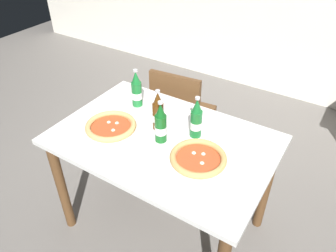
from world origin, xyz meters
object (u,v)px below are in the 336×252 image
Objects in this scene: pizza_margherita_near at (198,159)px; beer_bottle_left at (196,120)px; paper_cup at (151,101)px; chair_behind_table at (180,113)px; beer_bottle_extra at (160,125)px; beer_bottle_right at (137,91)px; pizza_marinara_far at (111,127)px; napkin_with_cutlery at (227,134)px; dining_table_main at (163,153)px; beer_bottle_center at (158,113)px.

beer_bottle_left reaches higher than pizza_margherita_near.
beer_bottle_left reaches higher than paper_cup.
chair_behind_table is 3.44× the size of beer_bottle_extra.
beer_bottle_right reaches higher than chair_behind_table.
beer_bottle_extra reaches higher than chair_behind_table.
beer_bottle_left is at bearing 44.57° from beer_bottle_extra.
pizza_marinara_far is 1.61× the size of napkin_with_cutlery.
beer_bottle_right is 0.39m from beer_bottle_extra.
pizza_margherita_near is at bearing -58.14° from beer_bottle_left.
chair_behind_table reaches higher than paper_cup.
beer_bottle_right is at bearing 148.54° from dining_table_main.
pizza_marinara_far is 1.27× the size of beer_bottle_left.
beer_bottle_extra is at bearing -93.39° from dining_table_main.
beer_bottle_left is at bearing 121.86° from pizza_margherita_near.
beer_bottle_right is (-0.46, 0.08, 0.00)m from beer_bottle_left.
beer_bottle_extra reaches higher than dining_table_main.
beer_bottle_left and beer_bottle_extra have the same top height.
beer_bottle_center is (-0.21, -0.05, 0.00)m from beer_bottle_left.
beer_bottle_extra is 1.27× the size of napkin_with_cutlery.
beer_bottle_center is 2.60× the size of paper_cup.
beer_bottle_left is 1.00× the size of beer_bottle_center.
napkin_with_cutlery is at bearing 0.45° from paper_cup.
beer_bottle_right is at bearing 151.77° from beer_bottle_center.
beer_bottle_left reaches higher than dining_table_main.
beer_bottle_extra is at bearing -34.38° from beer_bottle_right.
chair_behind_table is at bearing 143.21° from napkin_with_cutlery.
beer_bottle_left is at bearing 122.10° from chair_behind_table.
beer_bottle_left reaches higher than napkin_with_cutlery.
pizza_margherita_near reaches higher than dining_table_main.
chair_behind_table reaches higher than pizza_marinara_far.
pizza_marinara_far is 1.27× the size of beer_bottle_right.
paper_cup is (-0.37, 0.10, -0.06)m from beer_bottle_left.
dining_table_main is at bearing 18.07° from pizza_marinara_far.
paper_cup is (0.01, -0.40, 0.32)m from chair_behind_table.
chair_behind_table is 0.68m from beer_bottle_center.
paper_cup is at bearing 135.90° from beer_bottle_center.
beer_bottle_left is at bearing 39.80° from dining_table_main.
chair_behind_table is 2.73× the size of pizza_margherita_near.
beer_bottle_right is at bearing 169.98° from beer_bottle_left.
pizza_marinara_far is 3.30× the size of paper_cup.
beer_bottle_right reaches higher than pizza_margherita_near.
chair_behind_table reaches higher than dining_table_main.
napkin_with_cutlery is (0.57, 0.31, -0.02)m from pizza_marinara_far.
chair_behind_table is 0.89m from pizza_margherita_near.
pizza_marinara_far is at bearing -177.31° from pizza_margherita_near.
pizza_marinara_far is 1.27× the size of beer_bottle_extra.
pizza_marinara_far is 0.65m from napkin_with_cutlery.
chair_behind_table is 3.44× the size of beer_bottle_right.
pizza_margherita_near is at bearing -15.30° from dining_table_main.
beer_bottle_extra is at bearing 14.06° from pizza_marinara_far.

